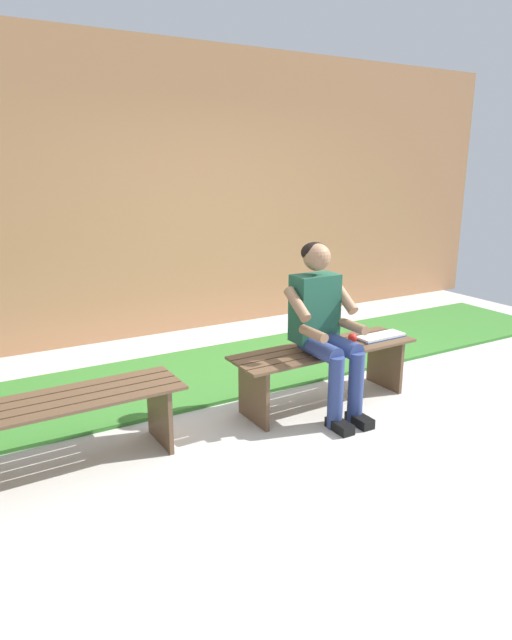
{
  "coord_description": "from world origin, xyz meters",
  "views": [
    {
      "loc": [
        2.43,
        3.18,
        1.78
      ],
      "look_at": [
        0.69,
        0.15,
        0.81
      ],
      "focal_mm": 30.75,
      "sensor_mm": 36.0,
      "label": 1
    }
  ],
  "objects_px": {
    "person_seated": "(324,322)",
    "bench_near": "(325,362)",
    "bench_far": "(56,418)",
    "apple": "(352,338)",
    "book_open": "(381,336)"
  },
  "relations": [
    {
      "from": "person_seated",
      "to": "bench_near",
      "type": "bearing_deg",
      "value": -133.42
    },
    {
      "from": "bench_far",
      "to": "person_seated",
      "type": "height_order",
      "value": "person_seated"
    },
    {
      "from": "bench_far",
      "to": "apple",
      "type": "relative_size",
      "value": 21.77
    },
    {
      "from": "book_open",
      "to": "bench_far",
      "type": "bearing_deg",
      "value": -2.0
    },
    {
      "from": "person_seated",
      "to": "book_open",
      "type": "distance_m",
      "value": 0.68
    },
    {
      "from": "apple",
      "to": "book_open",
      "type": "bearing_deg",
      "value": 174.94
    },
    {
      "from": "person_seated",
      "to": "book_open",
      "type": "height_order",
      "value": "person_seated"
    },
    {
      "from": "bench_near",
      "to": "book_open",
      "type": "height_order",
      "value": "book_open"
    },
    {
      "from": "bench_far",
      "to": "person_seated",
      "type": "distance_m",
      "value": 1.92
    },
    {
      "from": "bench_far",
      "to": "person_seated",
      "type": "relative_size",
      "value": 1.23
    },
    {
      "from": "bench_far",
      "to": "book_open",
      "type": "xyz_separation_m",
      "value": [
        -2.52,
        0.02,
        0.12
      ]
    },
    {
      "from": "bench_far",
      "to": "book_open",
      "type": "height_order",
      "value": "book_open"
    },
    {
      "from": "person_seated",
      "to": "bench_far",
      "type": "bearing_deg",
      "value": -3.06
    },
    {
      "from": "person_seated",
      "to": "book_open",
      "type": "xyz_separation_m",
      "value": [
        -0.63,
        -0.08,
        -0.23
      ]
    },
    {
      "from": "person_seated",
      "to": "book_open",
      "type": "relative_size",
      "value": 3.03
    }
  ]
}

